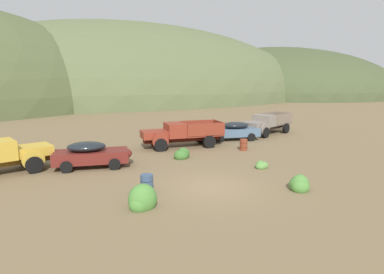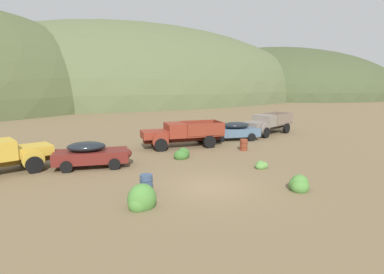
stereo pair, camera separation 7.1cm
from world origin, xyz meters
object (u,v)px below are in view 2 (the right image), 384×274
truck_rust_red (177,134)px  car_oxblood (94,154)px  car_chalk_blue (231,131)px  oil_drum_spare (244,145)px  oil_drum_by_truck (146,184)px  truck_primer_gray (265,124)px

truck_rust_red → car_oxblood: bearing=31.6°
truck_rust_red → car_chalk_blue: truck_rust_red is taller
car_chalk_blue → oil_drum_spare: 4.21m
truck_rust_red → oil_drum_spare: (3.77, -3.44, -0.60)m
truck_rust_red → oil_drum_by_truck: (-5.86, -8.28, -0.58)m
car_chalk_blue → oil_drum_by_truck: (-11.34, -8.67, -0.38)m
car_oxblood → oil_drum_spare: (10.71, -0.84, -0.39)m
truck_primer_gray → oil_drum_spare: truck_primer_gray is taller
oil_drum_by_truck → truck_rust_red: bearing=54.7°
car_oxblood → truck_rust_red: (6.94, 2.60, 0.20)m
car_chalk_blue → truck_primer_gray: (4.40, 0.56, 0.20)m
car_oxblood → truck_rust_red: size_ratio=0.73×
car_oxblood → car_chalk_blue: same height
car_oxblood → oil_drum_by_truck: size_ratio=5.50×
car_oxblood → oil_drum_spare: car_oxblood is taller
oil_drum_spare → oil_drum_by_truck: bearing=-153.3°
car_oxblood → oil_drum_by_truck: (1.08, -5.68, -0.38)m
car_chalk_blue → oil_drum_spare: bearing=84.0°
car_oxblood → oil_drum_spare: bearing=11.9°
car_oxblood → truck_primer_gray: size_ratio=0.75×
oil_drum_spare → oil_drum_by_truck: (-9.63, -4.85, 0.01)m
car_oxblood → truck_rust_red: 7.42m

